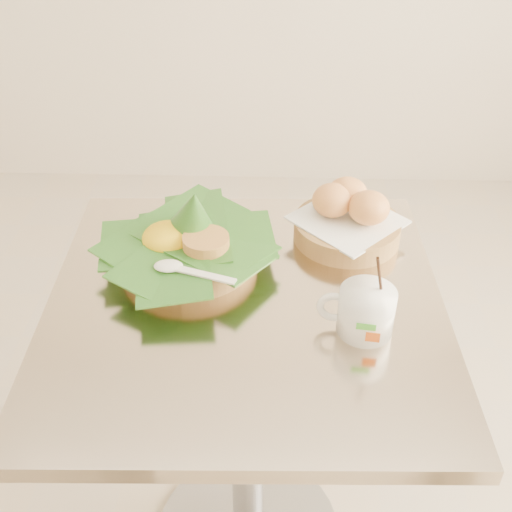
{
  "coord_description": "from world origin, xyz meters",
  "views": [
    {
      "loc": [
        0.16,
        -0.87,
        1.48
      ],
      "look_at": [
        0.13,
        0.04,
        0.82
      ],
      "focal_mm": 45.0,
      "sensor_mm": 36.0,
      "label": 1
    }
  ],
  "objects_px": {
    "rice_basket": "(188,241)",
    "bread_basket": "(348,218)",
    "cafe_table": "(246,387)",
    "coffee_mug": "(365,310)"
  },
  "relations": [
    {
      "from": "bread_basket",
      "to": "coffee_mug",
      "type": "distance_m",
      "value": 0.28
    },
    {
      "from": "cafe_table",
      "to": "rice_basket",
      "type": "distance_m",
      "value": 0.31
    },
    {
      "from": "bread_basket",
      "to": "coffee_mug",
      "type": "xyz_separation_m",
      "value": [
        0.01,
        -0.28,
        -0.0
      ]
    },
    {
      "from": "rice_basket",
      "to": "bread_basket",
      "type": "bearing_deg",
      "value": 16.25
    },
    {
      "from": "cafe_table",
      "to": "rice_basket",
      "type": "xyz_separation_m",
      "value": [
        -0.11,
        0.12,
        0.26
      ]
    },
    {
      "from": "rice_basket",
      "to": "coffee_mug",
      "type": "distance_m",
      "value": 0.37
    },
    {
      "from": "cafe_table",
      "to": "rice_basket",
      "type": "height_order",
      "value": "rice_basket"
    },
    {
      "from": "coffee_mug",
      "to": "rice_basket",
      "type": "bearing_deg",
      "value": 149.07
    },
    {
      "from": "rice_basket",
      "to": "coffee_mug",
      "type": "relative_size",
      "value": 2.02
    },
    {
      "from": "rice_basket",
      "to": "bread_basket",
      "type": "xyz_separation_m",
      "value": [
        0.31,
        0.09,
        0.0
      ]
    }
  ]
}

